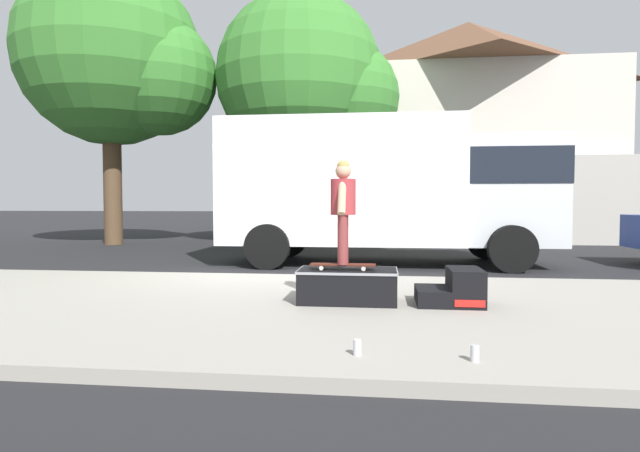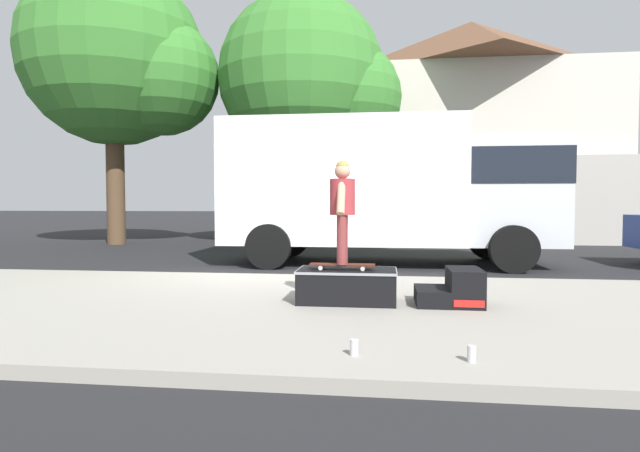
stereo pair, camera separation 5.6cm
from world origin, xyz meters
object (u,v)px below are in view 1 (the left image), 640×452
at_px(skateboard, 343,265).
at_px(box_truck, 387,185).
at_px(soda_can, 357,347).
at_px(soda_can_b, 475,353).
at_px(skate_box, 348,284).
at_px(street_tree_neighbour, 309,82).
at_px(kicker_ramp, 455,289).
at_px(street_tree_main, 120,60).
at_px(skater_kid, 343,203).

xyz_separation_m(skateboard, box_truck, (0.59, 5.04, 1.13)).
height_order(soda_can, soda_can_b, same).
xyz_separation_m(skate_box, street_tree_neighbour, (-1.80, 9.62, 4.68)).
relative_size(kicker_ramp, box_truck, 0.11).
distance_m(box_truck, street_tree_neighbour, 6.15).
bearing_deg(kicker_ramp, street_tree_neighbour, 107.65).
bearing_deg(street_tree_main, soda_can_b, -52.49).
height_order(kicker_ramp, street_tree_main, street_tree_main).
relative_size(box_truck, street_tree_main, 0.79).
height_order(soda_can, street_tree_neighbour, street_tree_neighbour).
height_order(box_truck, street_tree_neighbour, street_tree_neighbour).
xyz_separation_m(soda_can, box_truck, (0.32, 7.16, 1.52)).
relative_size(skater_kid, street_tree_main, 0.14).
bearing_deg(skateboard, street_tree_main, 129.47).
bearing_deg(street_tree_neighbour, skater_kid, -79.77).
bearing_deg(soda_can, street_tree_main, 124.73).
distance_m(kicker_ramp, box_truck, 5.24).
distance_m(kicker_ramp, soda_can, 2.41).
relative_size(skate_box, kicker_ramp, 1.56).
height_order(skate_box, box_truck, box_truck).
xyz_separation_m(kicker_ramp, street_tree_main, (-8.93, 9.20, 5.45)).
relative_size(skater_kid, soda_can_b, 9.81).
relative_size(skater_kid, box_truck, 0.18).
height_order(soda_can_b, box_truck, box_truck).
xyz_separation_m(skater_kid, box_truck, (0.59, 5.04, 0.39)).
bearing_deg(soda_can_b, skateboard, 117.89).
bearing_deg(kicker_ramp, skater_kid, -178.19).
height_order(soda_can, box_truck, box_truck).
xyz_separation_m(skate_box, kicker_ramp, (1.26, -0.00, -0.04)).
height_order(skateboard, box_truck, box_truck).
bearing_deg(box_truck, soda_can, -92.58).
distance_m(soda_can_b, street_tree_main, 15.43).
bearing_deg(skateboard, soda_can, -82.85).
bearing_deg(skateboard, street_tree_neighbour, 100.23).
bearing_deg(kicker_ramp, skate_box, 179.98).
height_order(skate_box, soda_can, skate_box).
distance_m(skater_kid, street_tree_main, 12.77).
height_order(box_truck, street_tree_main, street_tree_main).
bearing_deg(skate_box, box_truck, 83.92).
xyz_separation_m(soda_can, street_tree_main, (-7.88, 11.36, 5.56)).
relative_size(skate_box, street_tree_main, 0.14).
relative_size(soda_can_b, box_truck, 0.02).
xyz_separation_m(box_truck, street_tree_neighbour, (-2.33, 4.63, 3.31)).
distance_m(soda_can, street_tree_neighbour, 12.90).
distance_m(skate_box, box_truck, 5.21).
relative_size(kicker_ramp, skateboard, 0.97).
bearing_deg(soda_can_b, street_tree_neighbour, 103.74).
xyz_separation_m(soda_can_b, street_tree_main, (-8.77, 11.42, 5.56)).
bearing_deg(kicker_ramp, street_tree_main, 134.14).
distance_m(skate_box, skateboard, 0.25).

